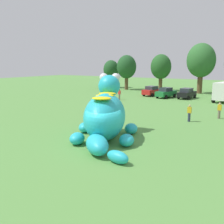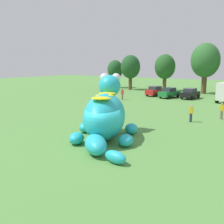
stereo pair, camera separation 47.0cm
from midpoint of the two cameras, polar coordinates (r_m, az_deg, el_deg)
ground_plane at (r=19.24m, az=-1.23°, el=-7.23°), size 160.00×160.00×0.00m
giant_inflatable_creature at (r=20.71m, az=-0.87°, el=-0.80°), size 7.75×8.36×4.93m
car_red at (r=48.49m, az=9.41°, el=4.40°), size 2.35×4.29×1.72m
car_green at (r=46.05m, az=12.28°, el=3.99°), size 2.53×4.36×1.72m
car_black at (r=45.78m, az=16.47°, el=3.76°), size 2.23×4.24×1.72m
tree_far_left at (r=63.42m, az=0.89°, el=8.91°), size 3.58×3.58×6.36m
tree_left at (r=58.87m, az=4.15°, el=9.43°), size 4.17×4.17×7.40m
tree_mid_left at (r=57.47m, az=11.34°, el=9.31°), size 4.23×4.23×7.51m
tree_centre_left at (r=53.94m, az=19.33°, el=10.18°), size 5.29×5.29×9.39m
spectator_near_inflatable at (r=27.88m, az=16.78°, el=-0.32°), size 0.38×0.26×1.71m
spectator_by_cars at (r=30.40m, az=22.54°, el=0.19°), size 0.38×0.26×1.71m
spectator_wandering at (r=42.72m, az=2.51°, el=3.72°), size 0.38×0.26×1.71m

